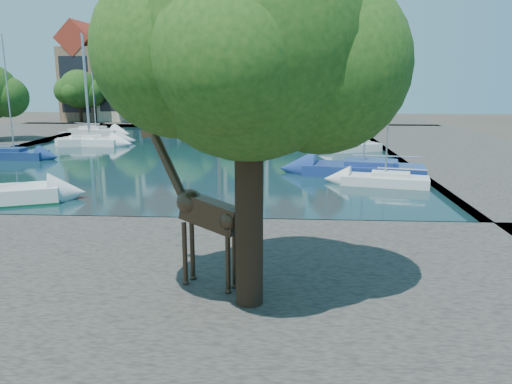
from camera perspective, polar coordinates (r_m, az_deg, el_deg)
ground at (r=25.05m, az=-16.59°, el=-3.72°), size 160.00×160.00×0.00m
water_basin at (r=47.79m, az=-6.86°, el=4.50°), size 38.00×50.00×0.08m
near_quay at (r=18.92m, az=-23.86°, el=-8.94°), size 50.00×14.00×0.50m
far_quay at (r=79.26m, az=-2.74°, el=8.03°), size 60.00×16.00×0.50m
right_quay at (r=49.80m, az=22.82°, el=4.17°), size 14.00×52.00×0.50m
plane_tree at (r=13.56m, az=-0.35°, el=16.03°), size 8.32×6.40×10.62m
townhouse_west_end at (r=84.60m, az=-18.87°, el=12.50°), size 5.44×9.18×14.93m
townhouse_west_mid at (r=82.56m, az=-14.95°, el=13.36°), size 5.94×9.18×16.79m
townhouse_west_inner at (r=80.78m, az=-10.42°, el=12.97°), size 6.43×9.18×15.15m
townhouse_center at (r=79.51m, az=-5.76°, el=13.85°), size 5.44×9.18×16.93m
townhouse_east_inner at (r=78.78m, az=-1.32°, el=13.46°), size 5.94×9.18×15.79m
townhouse_east_mid at (r=78.52m, az=3.55°, el=13.71°), size 6.43×9.18×16.65m
townhouse_east_end at (r=78.78m, az=8.40°, el=12.88°), size 5.44×9.18×14.43m
far_tree_far_west at (r=79.11m, az=-19.51°, el=10.90°), size 7.28×5.60×7.68m
far_tree_west at (r=76.40m, az=-13.87°, el=11.12°), size 6.76×5.20×7.36m
far_tree_mid_west at (r=74.44m, az=-7.85°, el=11.50°), size 7.80×6.00×8.00m
far_tree_mid_east at (r=73.32m, az=-1.59°, el=11.47°), size 7.02×5.40×7.52m
far_tree_east at (r=73.05m, az=4.81°, el=11.51°), size 7.54×5.80×7.84m
far_tree_far_east at (r=73.66m, az=11.15°, el=11.20°), size 6.76×5.20×7.36m
giraffe_statue at (r=15.47m, az=-6.14°, el=-2.24°), size 3.30×1.64×4.90m
sailboat_left_b at (r=48.12m, az=-25.89°, el=4.06°), size 5.62×2.20×10.39m
sailboat_left_c at (r=55.08m, az=-18.52°, el=5.68°), size 6.70×2.98×11.26m
sailboat_left_d at (r=55.39m, az=-18.40°, el=5.75°), size 6.84×4.70×11.15m
sailboat_left_e at (r=65.08m, az=-17.81°, el=6.73°), size 6.99×3.99×9.50m
sailboat_right_a at (r=33.63m, az=14.52°, el=1.57°), size 5.83×3.11×10.01m
sailboat_right_b at (r=36.69m, az=12.17°, el=2.78°), size 8.86×4.37×11.50m
sailboat_right_c at (r=48.75m, az=11.12°, el=5.25°), size 5.47×3.58×9.45m
sailboat_right_d at (r=56.67m, az=8.32°, el=6.37°), size 4.96×1.78×8.87m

